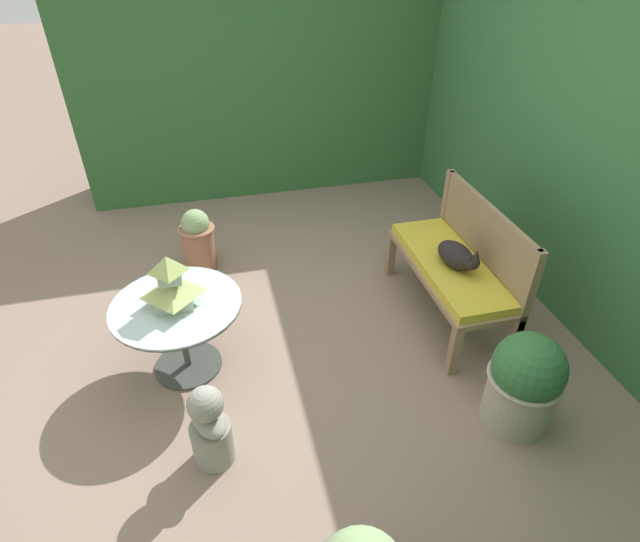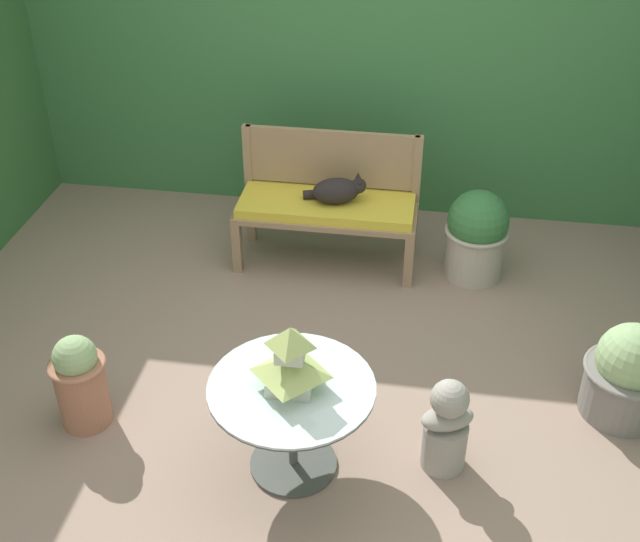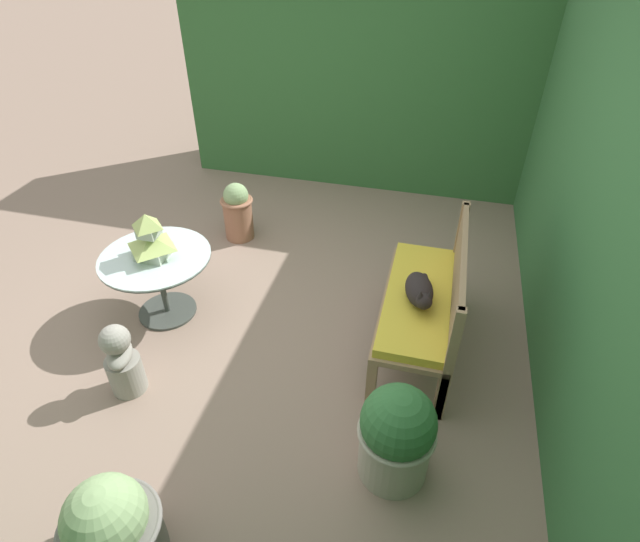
% 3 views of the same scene
% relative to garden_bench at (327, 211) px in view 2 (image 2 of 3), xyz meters
% --- Properties ---
extents(ground, '(30.00, 30.00, 0.00)m').
position_rel_garden_bench_xyz_m(ground, '(0.19, -1.14, -0.40)').
color(ground, gray).
extents(foliage_hedge_back, '(6.40, 0.84, 2.40)m').
position_rel_garden_bench_xyz_m(foliage_hedge_back, '(0.19, 1.23, 0.80)').
color(foliage_hedge_back, '#38703D').
rests_on(foliage_hedge_back, ground).
extents(garden_bench, '(1.21, 0.48, 0.48)m').
position_rel_garden_bench_xyz_m(garden_bench, '(0.00, 0.00, 0.00)').
color(garden_bench, '#937556').
rests_on(garden_bench, ground).
extents(bench_backrest, '(1.21, 0.06, 0.88)m').
position_rel_garden_bench_xyz_m(bench_backrest, '(0.00, 0.22, 0.22)').
color(bench_backrest, '#937556').
rests_on(bench_backrest, ground).
extents(cat, '(0.43, 0.25, 0.20)m').
position_rel_garden_bench_xyz_m(cat, '(0.07, -0.00, 0.16)').
color(cat, black).
rests_on(cat, garden_bench).
extents(patio_table, '(0.80, 0.80, 0.53)m').
position_rel_garden_bench_xyz_m(patio_table, '(0.11, -1.88, 0.02)').
color(patio_table, '#424742').
rests_on(patio_table, ground).
extents(pagoda_birdhouse, '(0.28, 0.28, 0.35)m').
position_rel_garden_bench_xyz_m(pagoda_birdhouse, '(0.11, -1.88, 0.28)').
color(pagoda_birdhouse, '#B2BCA8').
rests_on(pagoda_birdhouse, patio_table).
extents(garden_bust, '(0.30, 0.25, 0.54)m').
position_rel_garden_bench_xyz_m(garden_bust, '(0.85, -1.76, -0.15)').
color(garden_bust, gray).
rests_on(garden_bust, ground).
extents(potted_plant_hedge_corner, '(0.30, 0.30, 0.55)m').
position_rel_garden_bench_xyz_m(potted_plant_hedge_corner, '(-1.03, -1.74, -0.13)').
color(potted_plant_hedge_corner, '#9E664C').
rests_on(potted_plant_hedge_corner, ground).
extents(potted_plant_table_near, '(0.48, 0.48, 0.55)m').
position_rel_garden_bench_xyz_m(potted_plant_table_near, '(1.79, -1.22, -0.15)').
color(potted_plant_table_near, slate).
rests_on(potted_plant_table_near, ground).
extents(potted_plant_bench_left, '(0.42, 0.42, 0.62)m').
position_rel_garden_bench_xyz_m(potted_plant_bench_left, '(1.00, -0.01, -0.09)').
color(potted_plant_bench_left, '#ADA393').
rests_on(potted_plant_bench_left, ground).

